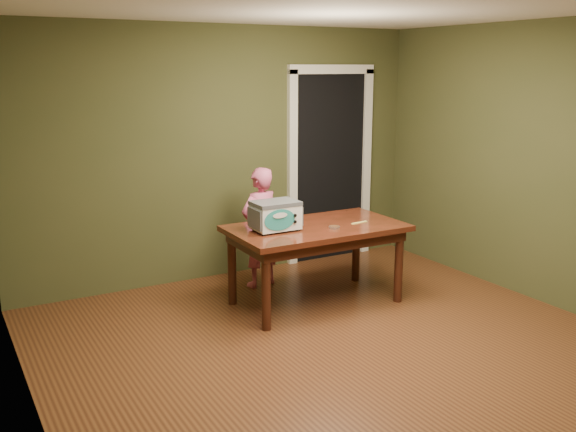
# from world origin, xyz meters

# --- Properties ---
(floor) EXTENTS (5.00, 5.00, 0.00)m
(floor) POSITION_xyz_m (0.00, 0.00, 0.00)
(floor) COLOR brown
(floor) RESTS_ON ground
(room_shell) EXTENTS (4.52, 5.02, 2.61)m
(room_shell) POSITION_xyz_m (0.00, 0.00, 1.71)
(room_shell) COLOR #414324
(room_shell) RESTS_ON ground
(doorway) EXTENTS (1.10, 0.66, 2.25)m
(doorway) POSITION_xyz_m (1.30, 2.78, 1.06)
(doorway) COLOR black
(doorway) RESTS_ON ground
(dining_table) EXTENTS (1.61, 0.92, 0.75)m
(dining_table) POSITION_xyz_m (0.37, 1.28, 0.65)
(dining_table) COLOR #38190C
(dining_table) RESTS_ON floor
(toy_oven) EXTENTS (0.43, 0.30, 0.27)m
(toy_oven) POSITION_xyz_m (-0.04, 1.31, 0.89)
(toy_oven) COLOR #4C4F54
(toy_oven) RESTS_ON dining_table
(baking_pan) EXTENTS (0.10, 0.10, 0.02)m
(baking_pan) POSITION_xyz_m (0.45, 1.11, 0.76)
(baking_pan) COLOR silver
(baking_pan) RESTS_ON dining_table
(spatula) EXTENTS (0.18, 0.04, 0.01)m
(spatula) POSITION_xyz_m (0.77, 1.16, 0.75)
(spatula) COLOR #F0E168
(spatula) RESTS_ON dining_table
(child) EXTENTS (0.50, 0.39, 1.21)m
(child) POSITION_xyz_m (0.14, 1.98, 0.61)
(child) COLOR #D95985
(child) RESTS_ON floor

